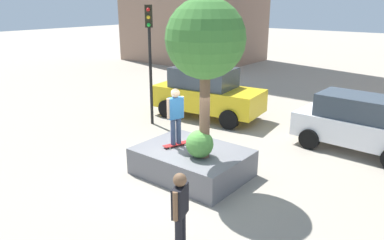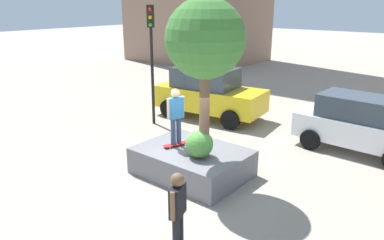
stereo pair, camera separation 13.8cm
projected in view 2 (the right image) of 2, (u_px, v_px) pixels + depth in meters
ground_plane at (185, 176)px, 10.87m from camera, size 120.00×120.00×0.00m
planter_ledge at (192, 162)px, 10.87m from camera, size 3.11×2.29×0.79m
plaza_tree at (205, 41)px, 9.29m from camera, size 2.05×2.05×4.23m
boxwood_shrub at (199, 144)px, 10.12m from camera, size 0.77×0.77×0.77m
skateboard at (176, 144)px, 10.98m from camera, size 0.46×0.82×0.07m
skateboarder at (176, 113)px, 10.68m from camera, size 0.31×0.55×1.68m
taxi_cab at (209, 93)px, 16.11m from camera, size 4.92×2.67×2.19m
police_car at (359, 124)px, 12.39m from camera, size 4.21×2.06×1.93m
traffic_light_median at (151, 45)px, 14.58m from camera, size 0.37×0.37×4.78m
bystander_watching at (178, 207)px, 7.31m from camera, size 0.34×0.57×1.74m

